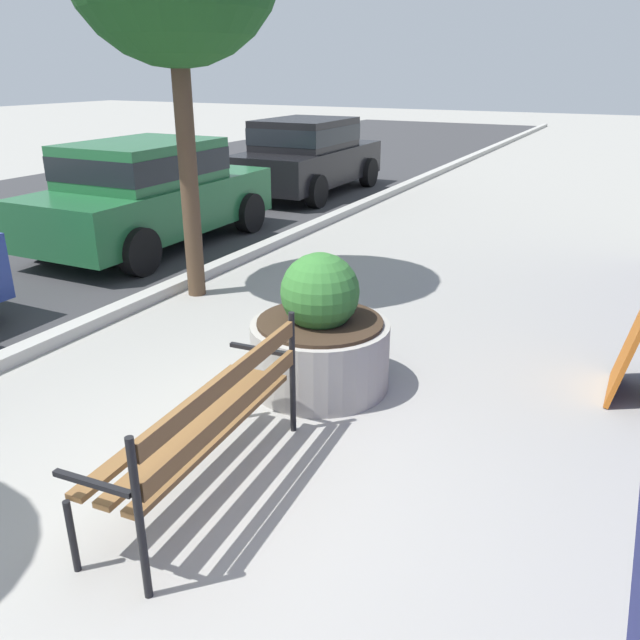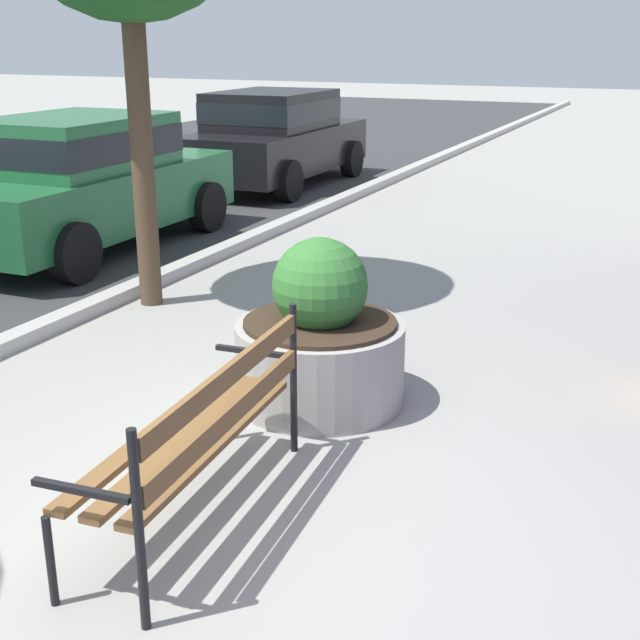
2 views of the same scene
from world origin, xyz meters
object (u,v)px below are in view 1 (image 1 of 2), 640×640
at_px(park_bench, 208,418).
at_px(parked_car_black, 307,154).
at_px(concrete_planter, 320,338).
at_px(leaning_signboard, 631,344).
at_px(parked_car_green, 150,191).

height_order(park_bench, parked_car_black, parked_car_black).
relative_size(concrete_planter, leaning_signboard, 1.30).
height_order(parked_car_black, leaning_signboard, parked_car_black).
relative_size(park_bench, parked_car_green, 0.44).
bearing_deg(parked_car_green, parked_car_black, 0.00).
relative_size(park_bench, parked_car_black, 0.44).
relative_size(concrete_planter, parked_car_black, 0.28).
height_order(park_bench, concrete_planter, concrete_planter).
xyz_separation_m(park_bench, parked_car_black, (9.51, 4.47, 0.30)).
bearing_deg(concrete_planter, parked_car_green, 56.18).
xyz_separation_m(parked_car_green, leaning_signboard, (-1.92, -6.71, -0.39)).
distance_m(parked_car_green, leaning_signboard, 6.99).
distance_m(parked_car_green, parked_car_black, 4.93).
bearing_deg(concrete_planter, parked_car_black, 29.18).
xyz_separation_m(concrete_planter, parked_car_green, (2.95, 4.40, 0.40)).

